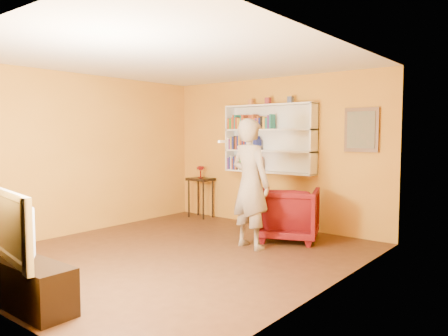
{
  "coord_description": "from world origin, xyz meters",
  "views": [
    {
      "loc": [
        4.27,
        -4.28,
        1.68
      ],
      "look_at": [
        0.24,
        0.75,
        1.18
      ],
      "focal_mm": 35.0,
      "sensor_mm": 36.0,
      "label": 1
    }
  ],
  "objects_px": {
    "armchair": "(289,214)",
    "television": "(23,225)",
    "ruby_lustre": "(201,169)",
    "tv_cabinet": "(25,283)",
    "bookshelf": "(271,139)",
    "person": "(250,184)",
    "console_table": "(201,185)"
  },
  "relations": [
    {
      "from": "person",
      "to": "television",
      "type": "distance_m",
      "value": 3.22
    },
    {
      "from": "ruby_lustre",
      "to": "tv_cabinet",
      "type": "bearing_deg",
      "value": -69.15
    },
    {
      "from": "tv_cabinet",
      "to": "television",
      "type": "bearing_deg",
      "value": 0.0
    },
    {
      "from": "console_table",
      "to": "television",
      "type": "bearing_deg",
      "value": -69.15
    },
    {
      "from": "bookshelf",
      "to": "tv_cabinet",
      "type": "bearing_deg",
      "value": -88.17
    },
    {
      "from": "bookshelf",
      "to": "ruby_lustre",
      "type": "distance_m",
      "value": 1.69
    },
    {
      "from": "armchair",
      "to": "television",
      "type": "xyz_separation_m",
      "value": [
        -0.65,
        -3.95,
        0.38
      ]
    },
    {
      "from": "bookshelf",
      "to": "tv_cabinet",
      "type": "distance_m",
      "value": 4.86
    },
    {
      "from": "television",
      "to": "ruby_lustre",
      "type": "bearing_deg",
      "value": 121.25
    },
    {
      "from": "console_table",
      "to": "person",
      "type": "relative_size",
      "value": 0.42
    },
    {
      "from": "bookshelf",
      "to": "console_table",
      "type": "bearing_deg",
      "value": -174.18
    },
    {
      "from": "console_table",
      "to": "tv_cabinet",
      "type": "xyz_separation_m",
      "value": [
        1.71,
        -4.5,
        -0.43
      ]
    },
    {
      "from": "armchair",
      "to": "television",
      "type": "bearing_deg",
      "value": 58.2
    },
    {
      "from": "ruby_lustre",
      "to": "armchair",
      "type": "distance_m",
      "value": 2.49
    },
    {
      "from": "ruby_lustre",
      "to": "tv_cabinet",
      "type": "distance_m",
      "value": 4.87
    },
    {
      "from": "bookshelf",
      "to": "console_table",
      "type": "height_order",
      "value": "bookshelf"
    },
    {
      "from": "television",
      "to": "tv_cabinet",
      "type": "bearing_deg",
      "value": 0.0
    },
    {
      "from": "person",
      "to": "television",
      "type": "bearing_deg",
      "value": 92.25
    },
    {
      "from": "console_table",
      "to": "armchair",
      "type": "height_order",
      "value": "armchair"
    },
    {
      "from": "tv_cabinet",
      "to": "television",
      "type": "height_order",
      "value": "television"
    },
    {
      "from": "ruby_lustre",
      "to": "console_table",
      "type": "bearing_deg",
      "value": 146.31
    },
    {
      "from": "ruby_lustre",
      "to": "armchair",
      "type": "bearing_deg",
      "value": -13.16
    },
    {
      "from": "console_table",
      "to": "television",
      "type": "distance_m",
      "value": 4.82
    },
    {
      "from": "bookshelf",
      "to": "person",
      "type": "height_order",
      "value": "bookshelf"
    },
    {
      "from": "bookshelf",
      "to": "person",
      "type": "relative_size",
      "value": 0.94
    },
    {
      "from": "ruby_lustre",
      "to": "tv_cabinet",
      "type": "xyz_separation_m",
      "value": [
        1.71,
        -4.5,
        -0.75
      ]
    },
    {
      "from": "console_table",
      "to": "armchair",
      "type": "relative_size",
      "value": 0.87
    },
    {
      "from": "bookshelf",
      "to": "console_table",
      "type": "distance_m",
      "value": 1.83
    },
    {
      "from": "ruby_lustre",
      "to": "television",
      "type": "distance_m",
      "value": 4.82
    },
    {
      "from": "console_table",
      "to": "ruby_lustre",
      "type": "distance_m",
      "value": 0.32
    },
    {
      "from": "ruby_lustre",
      "to": "television",
      "type": "xyz_separation_m",
      "value": [
        1.71,
        -4.5,
        -0.18
      ]
    },
    {
      "from": "console_table",
      "to": "ruby_lustre",
      "type": "height_order",
      "value": "ruby_lustre"
    }
  ]
}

